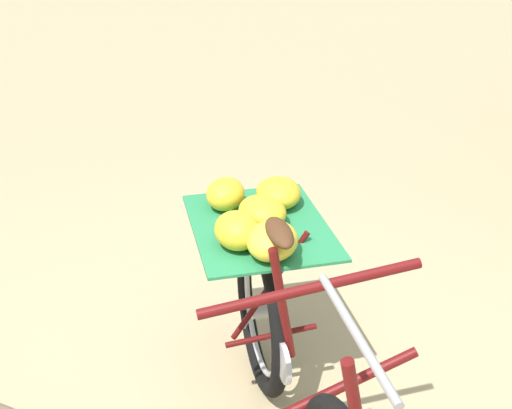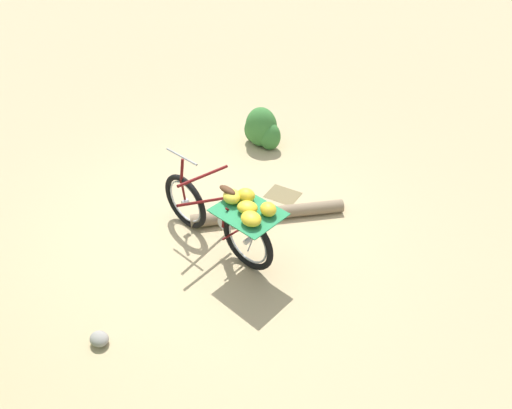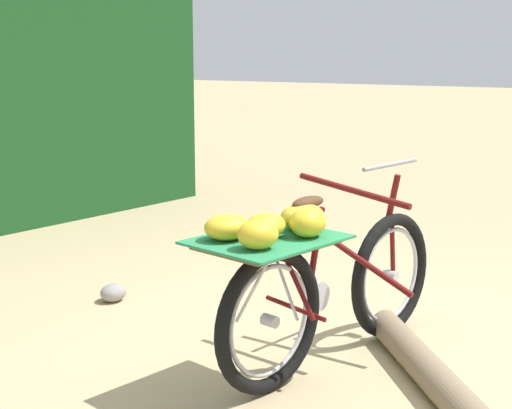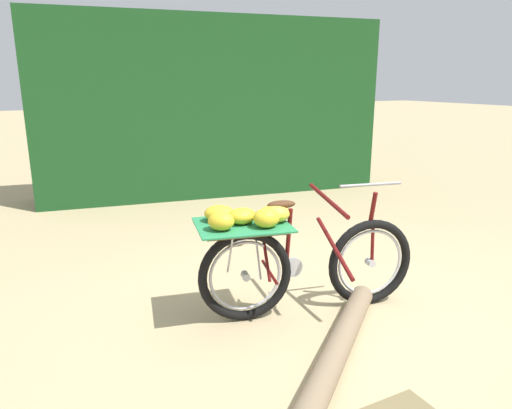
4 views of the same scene
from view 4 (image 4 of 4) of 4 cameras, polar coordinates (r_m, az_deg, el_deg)
The scene contains 5 objects.
ground_plane at distance 3.95m, azimuth 10.49°, elevation -12.69°, with size 60.00×60.00×0.00m, color tan.
foliage_hedge at distance 7.71m, azimuth -5.29°, elevation 11.58°, with size 5.38×0.90×2.76m, color #19471E.
bicycle at distance 3.67m, azimuth 4.56°, elevation -6.07°, with size 1.80×0.84×1.03m.
fallen_log at distance 3.21m, azimuth 9.33°, elevation -17.88°, with size 0.17×0.17×1.98m, color #7F6B51.
path_stone at distance 5.34m, azimuth -2.29°, elevation -4.29°, with size 0.19×0.16×0.12m, color gray.
Camera 4 is at (-2.20, -2.73, 1.81)m, focal length 33.03 mm.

